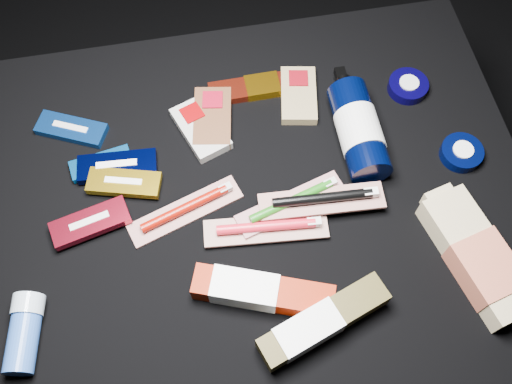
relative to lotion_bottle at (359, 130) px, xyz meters
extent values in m
plane|color=black|center=(-0.21, -0.09, -0.44)|extent=(3.00, 3.00, 0.00)
cube|color=black|center=(-0.21, -0.09, -0.24)|extent=(0.98, 0.78, 0.40)
cube|color=#104191|center=(-0.50, 0.11, -0.03)|extent=(0.13, 0.09, 0.01)
cube|color=beige|center=(-0.50, 0.11, -0.03)|extent=(0.06, 0.04, 0.02)
cube|color=#0C62B4|center=(-0.45, 0.03, -0.03)|extent=(0.11, 0.06, 0.01)
cube|color=white|center=(-0.45, 0.03, -0.03)|extent=(0.06, 0.02, 0.01)
cube|color=black|center=(-0.42, 0.02, -0.02)|extent=(0.14, 0.06, 0.02)
cube|color=white|center=(-0.42, 0.02, -0.02)|extent=(0.07, 0.02, 0.02)
cube|color=#B18B14|center=(-0.41, -0.02, -0.02)|extent=(0.13, 0.08, 0.01)
cube|color=silver|center=(-0.41, -0.02, -0.02)|extent=(0.06, 0.03, 0.02)
cube|color=maroon|center=(-0.47, -0.08, -0.02)|extent=(0.13, 0.08, 0.01)
cube|color=silver|center=(-0.47, -0.08, -0.02)|extent=(0.07, 0.03, 0.02)
cube|color=#56311C|center=(-0.25, 0.09, -0.03)|extent=(0.09, 0.13, 0.02)
cube|color=maroon|center=(-0.24, 0.12, -0.02)|extent=(0.04, 0.04, 0.02)
cube|color=#B3B2AB|center=(-0.27, 0.07, -0.03)|extent=(0.10, 0.14, 0.02)
cube|color=#700103|center=(-0.28, 0.10, -0.03)|extent=(0.05, 0.05, 0.02)
cube|color=#917C52|center=(-0.08, 0.11, -0.03)|extent=(0.09, 0.13, 0.02)
cube|color=#68070F|center=(-0.08, 0.14, -0.03)|extent=(0.04, 0.04, 0.02)
cube|color=maroon|center=(-0.17, 0.14, -0.03)|extent=(0.15, 0.05, 0.02)
cube|color=#AA720C|center=(-0.14, 0.14, -0.03)|extent=(0.06, 0.05, 0.02)
cylinder|color=black|center=(0.00, 0.00, 0.00)|extent=(0.07, 0.18, 0.07)
cylinder|color=silver|center=(0.00, -0.01, 0.00)|extent=(0.07, 0.08, 0.07)
cylinder|color=black|center=(0.00, 0.10, 0.00)|extent=(0.03, 0.02, 0.03)
cube|color=black|center=(0.00, 0.12, -0.01)|extent=(0.02, 0.03, 0.02)
cylinder|color=black|center=(0.12, 0.09, -0.03)|extent=(0.07, 0.07, 0.02)
cylinder|color=silver|center=(0.12, 0.09, -0.02)|extent=(0.04, 0.04, 0.02)
cylinder|color=black|center=(0.17, -0.06, -0.03)|extent=(0.07, 0.07, 0.02)
cylinder|color=white|center=(0.17, -0.06, -0.02)|extent=(0.04, 0.04, 0.02)
cube|color=tan|center=(0.13, -0.25, -0.01)|extent=(0.13, 0.23, 0.05)
cube|color=#B75D44|center=(0.13, -0.28, -0.01)|extent=(0.10, 0.12, 0.05)
cube|color=tan|center=(0.10, -0.15, -0.01)|extent=(0.05, 0.04, 0.03)
cylinder|color=#2952A4|center=(-0.58, -0.26, -0.01)|extent=(0.06, 0.09, 0.04)
cylinder|color=#A0B2C1|center=(-0.57, -0.21, -0.01)|extent=(0.05, 0.04, 0.05)
cube|color=beige|center=(-0.32, -0.08, -0.03)|extent=(0.20, 0.11, 0.01)
cylinder|color=maroon|center=(-0.32, -0.08, -0.02)|extent=(0.15, 0.06, 0.02)
cube|color=#BABAB5|center=(-0.25, -0.06, -0.02)|extent=(0.03, 0.02, 0.01)
cube|color=silver|center=(-0.19, -0.14, -0.03)|extent=(0.21, 0.07, 0.01)
cylinder|color=red|center=(-0.19, -0.14, -0.01)|extent=(0.16, 0.03, 0.02)
cube|color=silver|center=(-0.11, -0.15, -0.01)|extent=(0.02, 0.02, 0.01)
cube|color=#BBB4AD|center=(-0.14, -0.11, -0.02)|extent=(0.20, 0.10, 0.01)
cylinder|color=#1A5F12|center=(-0.14, -0.11, -0.01)|extent=(0.15, 0.06, 0.02)
cube|color=beige|center=(-0.07, -0.09, -0.01)|extent=(0.02, 0.02, 0.01)
cube|color=#BEB7B1|center=(-0.09, -0.12, -0.01)|extent=(0.21, 0.06, 0.01)
cylinder|color=black|center=(-0.09, -0.12, 0.00)|extent=(0.17, 0.03, 0.02)
cube|color=white|center=(-0.01, -0.12, 0.00)|extent=(0.02, 0.02, 0.01)
cube|color=#8B1500|center=(-0.22, -0.25, -0.02)|extent=(0.22, 0.12, 0.04)
cube|color=white|center=(-0.24, -0.24, -0.02)|extent=(0.11, 0.08, 0.04)
cube|color=#3F3614|center=(-0.14, -0.31, -0.01)|extent=(0.21, 0.11, 0.04)
cube|color=white|center=(-0.16, -0.32, -0.01)|extent=(0.11, 0.08, 0.04)
camera|label=1|loc=(-0.27, -0.50, 0.84)|focal=40.00mm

